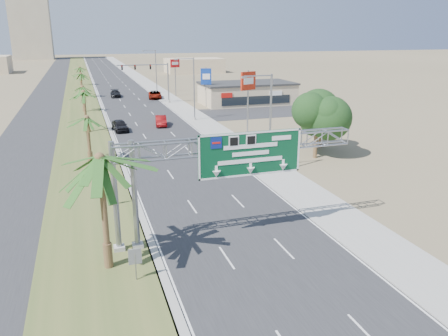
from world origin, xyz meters
TOP-DOWN VIEW (x-y plane):
  - ground at (0.00, 0.00)m, footprint 600.00×600.00m
  - road at (0.00, 110.00)m, footprint 12.00×300.00m
  - sidewalk_right at (8.50, 110.00)m, footprint 4.00×300.00m
  - median_grass at (-10.00, 110.00)m, footprint 7.00×300.00m
  - opposing_road at (-17.00, 110.00)m, footprint 8.00×300.00m
  - sign_gantry at (-1.06, 9.93)m, footprint 16.75×1.24m
  - palm_near at (-9.20, 8.00)m, footprint 5.70×5.70m
  - palm_row_b at (-9.50, 32.00)m, footprint 3.99×3.99m
  - palm_row_c at (-9.50, 48.00)m, footprint 3.99×3.99m
  - palm_row_d at (-9.50, 66.00)m, footprint 3.99×3.99m
  - palm_row_e at (-9.50, 85.00)m, footprint 3.99×3.99m
  - palm_row_f at (-9.50, 110.00)m, footprint 3.99×3.99m
  - streetlight_near at (7.30, 22.00)m, footprint 3.27×0.44m
  - streetlight_mid at (7.30, 52.00)m, footprint 3.27×0.44m
  - streetlight_far at (7.30, 88.00)m, footprint 3.27×0.44m
  - signal_mast at (5.17, 71.97)m, footprint 10.28×0.71m
  - store_building at (22.00, 66.00)m, footprint 18.00×10.00m
  - oak_near at (15.00, 26.00)m, footprint 4.50×4.50m
  - oak_far at (18.00, 30.00)m, footprint 3.50×3.50m
  - median_signback_a at (-7.80, 6.00)m, footprint 0.75×0.08m
  - median_signback_b at (-8.50, 18.00)m, footprint 0.75×0.08m
  - tower_distant at (-32.00, 250.00)m, footprint 20.00×16.00m
  - building_distant_right at (30.00, 140.00)m, footprint 20.00×12.00m
  - car_left_lane at (-4.86, 47.55)m, footprint 2.39×4.96m
  - car_mid_lane at (1.49, 49.43)m, footprint 2.25×4.85m
  - car_right_lane at (5.50, 78.92)m, footprint 3.41×6.14m
  - car_far at (-2.48, 84.10)m, footprint 2.30×5.29m
  - pole_sign_red_near at (11.42, 38.23)m, footprint 2.35×1.15m
  - pole_sign_blue at (13.00, 64.36)m, footprint 2.01×0.81m
  - pole_sign_red_far at (10.80, 81.96)m, footprint 2.19×0.94m

SIDE VIEW (x-z plane):
  - ground at x=0.00m, z-range 0.00..0.00m
  - road at x=0.00m, z-range 0.00..0.02m
  - opposing_road at x=-17.00m, z-range 0.00..0.02m
  - sidewalk_right at x=8.50m, z-range 0.00..0.10m
  - median_grass at x=-10.00m, z-range 0.00..0.12m
  - car_far at x=-2.48m, z-range 0.00..1.52m
  - car_mid_lane at x=1.49m, z-range 0.00..1.54m
  - car_right_lane at x=5.50m, z-range 0.00..1.62m
  - car_left_lane at x=-4.86m, z-range 0.00..1.63m
  - median_signback_a at x=-7.80m, z-range 0.41..2.49m
  - median_signback_b at x=-8.50m, z-range 0.41..2.49m
  - store_building at x=22.00m, z-range 0.00..4.00m
  - building_distant_right at x=30.00m, z-range 0.00..5.00m
  - oak_far at x=18.00m, z-range 1.02..6.62m
  - palm_row_d at x=-9.50m, z-range 1.69..7.14m
  - oak_near at x=15.00m, z-range 1.13..7.93m
  - streetlight_near at x=7.30m, z-range -0.31..9.69m
  - streetlight_mid at x=7.30m, z-range -0.31..9.69m
  - streetlight_far at x=7.30m, z-range -0.31..9.69m
  - palm_row_f at x=-9.50m, z-range 1.83..7.58m
  - signal_mast at x=5.17m, z-range 0.85..8.85m
  - palm_row_b at x=-9.50m, z-range 1.93..7.87m
  - palm_row_e at x=-9.50m, z-range 2.02..8.16m
  - pole_sign_blue at x=13.00m, z-range 1.78..9.31m
  - palm_row_c at x=-9.50m, z-range 2.29..9.04m
  - sign_gantry at x=-1.06m, z-range 2.31..9.81m
  - pole_sign_red_far at x=10.80m, z-range 2.41..10.75m
  - palm_near at x=-9.20m, z-range 2.76..11.11m
  - pole_sign_red_near at x=11.42m, z-range 2.59..11.61m
  - tower_distant at x=-32.00m, z-range 0.00..35.00m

